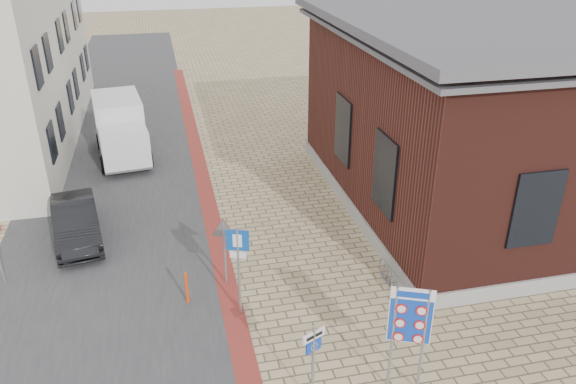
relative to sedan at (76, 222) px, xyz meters
name	(u,v)px	position (x,y,z in m)	size (l,w,h in m)	color
ground	(325,352)	(6.50, -7.13, -0.66)	(120.00, 120.00, 0.00)	tan
road_strip	(119,151)	(1.00, 7.87, -0.65)	(7.00, 60.00, 0.02)	#38383A
curb_strip	(205,189)	(4.50, 2.87, -0.64)	(0.60, 40.00, 0.02)	maroon
brick_building	(511,109)	(15.49, -0.14, 2.83)	(13.00, 13.00, 6.80)	gray
townhouse_far	(12,30)	(-4.49, 16.87, 3.51)	(7.40, 6.40, 8.30)	beige
bike_rack	(391,280)	(9.15, -4.93, -0.39)	(0.08, 1.80, 0.60)	slate
sedan	(76,222)	(0.00, 0.00, 0.00)	(1.39, 3.99, 1.32)	black
box_truck	(121,128)	(1.27, 7.20, 0.68)	(2.57, 5.15, 2.59)	slate
border_sign	(410,318)	(7.91, -8.63, 1.32)	(0.88, 0.41, 2.75)	gray
essen_sign	(313,355)	(5.76, -8.63, 0.74)	(0.54, 0.28, 2.15)	gray
parking_sign	(238,256)	(4.70, -5.13, 1.19)	(0.57, 0.22, 2.69)	gray
yield_sign	(224,236)	(4.50, -3.63, 0.95)	(0.75, 0.20, 2.13)	gray
bollard	(187,288)	(3.33, -4.33, -0.17)	(0.09, 0.09, 0.98)	#E6400C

